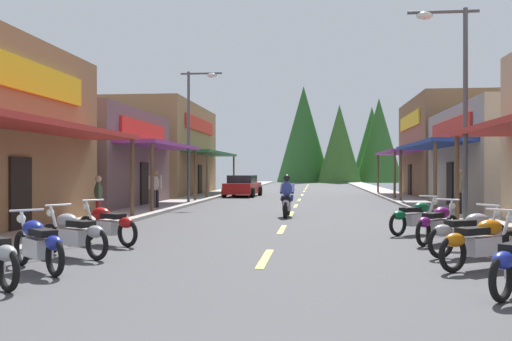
# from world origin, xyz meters

# --- Properties ---
(ground) EXTENTS (10.09, 94.02, 0.10)m
(ground) POSITION_xyz_m (0.00, 32.01, -0.05)
(ground) COLOR #424244
(sidewalk_left) EXTENTS (2.05, 94.02, 0.12)m
(sidewalk_left) POSITION_xyz_m (-6.07, 32.01, 0.06)
(sidewalk_left) COLOR #9E9991
(sidewalk_left) RESTS_ON ground
(sidewalk_right) EXTENTS (2.05, 94.02, 0.12)m
(sidewalk_right) POSITION_xyz_m (6.07, 32.01, 0.06)
(sidewalk_right) COLOR #9E9991
(sidewalk_right) RESTS_ON ground
(centerline_dashes) EXTENTS (0.16, 67.91, 0.01)m
(centerline_dashes) POSITION_xyz_m (0.00, 34.83, 0.01)
(centerline_dashes) COLOR #E0C64C
(centerline_dashes) RESTS_ON ground
(storefront_left_middle) EXTENTS (10.41, 9.42, 4.55)m
(storefront_left_middle) POSITION_xyz_m (-11.35, 23.68, 2.28)
(storefront_left_middle) COLOR brown
(storefront_left_middle) RESTS_ON ground
(storefront_left_far) EXTENTS (10.00, 12.74, 6.23)m
(storefront_left_far) POSITION_xyz_m (-11.16, 36.57, 3.12)
(storefront_left_far) COLOR olive
(storefront_left_far) RESTS_ON ground
(storefront_right_far) EXTENTS (9.38, 10.38, 6.33)m
(storefront_right_far) POSITION_xyz_m (10.85, 35.64, 3.16)
(storefront_right_far) COLOR brown
(storefront_right_far) RESTS_ON ground
(streetlamp_left) EXTENTS (2.11, 0.30, 6.72)m
(streetlamp_left) POSITION_xyz_m (-5.14, 25.91, 4.33)
(streetlamp_left) COLOR #474C51
(streetlamp_left) RESTS_ON ground
(streetlamp_right) EXTENTS (2.11, 0.30, 6.60)m
(streetlamp_right) POSITION_xyz_m (5.14, 15.24, 4.26)
(streetlamp_right) COLOR #474C51
(streetlamp_right) RESTS_ON ground
(motorcycle_parked_right_2) EXTENTS (1.78, 1.35, 1.04)m
(motorcycle_parked_right_2) POSITION_xyz_m (3.87, 7.96, 0.49)
(motorcycle_parked_right_2) COLOR black
(motorcycle_parked_right_2) RESTS_ON ground
(motorcycle_parked_right_3) EXTENTS (1.89, 1.17, 1.04)m
(motorcycle_parked_right_3) POSITION_xyz_m (4.04, 9.44, 0.49)
(motorcycle_parked_right_3) COLOR black
(motorcycle_parked_right_3) RESTS_ON ground
(motorcycle_parked_right_4) EXTENTS (1.37, 1.77, 1.04)m
(motorcycle_parked_right_4) POSITION_xyz_m (3.85, 11.46, 0.49)
(motorcycle_parked_right_4) COLOR black
(motorcycle_parked_right_4) RESTS_ON ground
(motorcycle_parked_right_5) EXTENTS (1.67, 1.50, 1.04)m
(motorcycle_parked_right_5) POSITION_xyz_m (3.66, 13.33, 0.49)
(motorcycle_parked_right_5) COLOR black
(motorcycle_parked_right_5) RESTS_ON ground
(motorcycle_parked_left_2) EXTENTS (1.65, 1.51, 1.04)m
(motorcycle_parked_left_2) POSITION_xyz_m (-3.76, 6.93, 0.49)
(motorcycle_parked_left_2) COLOR black
(motorcycle_parked_left_2) RESTS_ON ground
(motorcycle_parked_left_3) EXTENTS (1.89, 1.18, 1.04)m
(motorcycle_parked_left_3) POSITION_xyz_m (-3.81, 8.52, 0.49)
(motorcycle_parked_left_3) COLOR black
(motorcycle_parked_left_3) RESTS_ON ground
(motorcycle_parked_left_4) EXTENTS (1.88, 1.19, 1.04)m
(motorcycle_parked_left_4) POSITION_xyz_m (-3.85, 10.41, 0.49)
(motorcycle_parked_left_4) COLOR black
(motorcycle_parked_left_4) RESTS_ON ground
(rider_cruising_lead) EXTENTS (0.60, 2.14, 1.57)m
(rider_cruising_lead) POSITION_xyz_m (-0.09, 18.71, 0.66)
(rider_cruising_lead) COLOR black
(rider_cruising_lead) RESTS_ON ground
(rider_cruising_trailing) EXTENTS (0.60, 2.14, 1.57)m
(rider_cruising_trailing) POSITION_xyz_m (-0.11, 18.94, 0.66)
(rider_cruising_trailing) COLOR black
(rider_cruising_trailing) RESTS_ON ground
(pedestrian_by_shop) EXTENTS (0.31, 0.57, 1.79)m
(pedestrian_by_shop) POSITION_xyz_m (6.30, 19.50, 1.05)
(pedestrian_by_shop) COLOR black
(pedestrian_by_shop) RESTS_ON ground
(pedestrian_browsing) EXTENTS (0.53, 0.39, 1.74)m
(pedestrian_browsing) POSITION_xyz_m (-5.92, 21.55, 1.01)
(pedestrian_browsing) COLOR black
(pedestrian_browsing) RESTS_ON ground
(pedestrian_strolling) EXTENTS (0.39, 0.52, 1.56)m
(pedestrian_strolling) POSITION_xyz_m (-5.91, 15.10, 0.90)
(pedestrian_strolling) COLOR maroon
(pedestrian_strolling) RESTS_ON ground
(parked_car_curbside) EXTENTS (2.29, 4.41, 1.40)m
(parked_car_curbside) POSITION_xyz_m (-3.85, 34.85, 0.69)
(parked_car_curbside) COLOR #B21919
(parked_car_curbside) RESTS_ON ground
(treeline_backdrop) EXTENTS (17.95, 11.90, 13.98)m
(treeline_backdrop) POSITION_xyz_m (4.54, 80.27, 6.18)
(treeline_backdrop) COLOR #2B5B23
(treeline_backdrop) RESTS_ON ground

